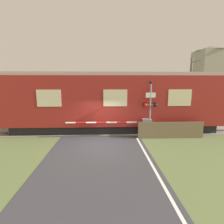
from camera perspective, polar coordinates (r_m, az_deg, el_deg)
The scene contains 8 objects.
ground_plane at distance 10.64m, azimuth -3.95°, elevation -10.38°, with size 80.00×80.00×0.00m, color #5B6B3D.
track_bed at distance 13.55m, azimuth -3.57°, elevation -5.78°, with size 36.00×3.20×0.13m.
train at distance 13.14m, azimuth 0.71°, elevation 3.48°, with size 15.87×2.91×4.33m.
crossing_barrier at distance 11.91m, azimuth 9.06°, elevation -4.83°, with size 5.80×0.44×1.22m.
signal_post at distance 11.64m, azimuth 12.35°, elevation 1.97°, with size 0.97×0.26×3.73m.
catenary_pole at distance 17.34m, azimuth 24.12°, elevation 6.90°, with size 0.20×1.90×5.76m.
distant_building at distance 37.12m, azimuth 29.20°, elevation 10.78°, with size 5.50×5.50×9.91m.
roadside_fence at distance 12.09m, azimuth 18.65°, elevation -5.65°, with size 4.31×0.06×1.10m.
Camera 1 is at (0.34, -9.98, 3.69)m, focal length 28.00 mm.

